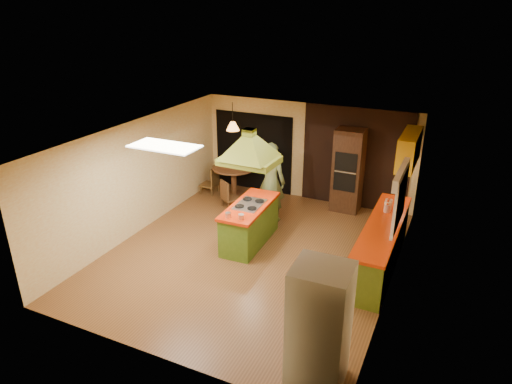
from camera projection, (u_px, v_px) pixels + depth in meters
The scene contains 21 objects.
ground at pixel (253, 253), 9.37m from camera, with size 6.50×6.50×0.00m, color brown.
room_walls at pixel (252, 198), 8.89m from camera, with size 5.50×6.50×6.50m.
ceiling_plane at pixel (252, 136), 8.41m from camera, with size 6.50×6.50×0.00m, color silver.
brick_panel at pixel (355, 159), 11.11m from camera, with size 2.64×0.03×2.50m, color #381E14.
nook_opening at pixel (253, 152), 12.25m from camera, with size 2.20×0.03×2.10m, color black.
right_counter at pixel (381, 245), 8.74m from camera, with size 0.62×3.05×0.92m.
upper_cabinets at pixel (409, 149), 9.46m from camera, with size 0.34×1.40×0.70m, color yellow.
window_right at pixel (401, 188), 7.98m from camera, with size 0.12×1.35×1.06m.
fluor_panel at pixel (165, 146), 7.84m from camera, with size 1.20×0.60×0.03m, color white.
kitchen_island at pixel (250, 223), 9.64m from camera, with size 0.77×1.79×0.90m.
range_hood at pixel (249, 141), 8.95m from camera, with size 1.14×0.83×0.80m.
man at pixel (271, 182), 10.50m from camera, with size 0.69×0.45×1.89m, color #545E32.
refrigerator at pixel (319, 327), 5.90m from camera, with size 0.73×0.69×1.78m, color silver.
wall_oven at pixel (348, 170), 10.99m from camera, with size 0.68×0.61×2.05m.
dining_table at pixel (234, 175), 11.94m from camera, with size 1.11×1.11×0.82m.
chair_left at pixel (209, 180), 12.20m from camera, with size 0.41×0.41×0.75m, color brown, non-canonical shape.
chair_near at pixel (231, 193), 11.38m from camera, with size 0.40×0.40×0.72m, color brown, non-canonical shape.
pendant_lamp at pixel (233, 126), 11.43m from camera, with size 0.33×0.33×0.21m, color #FF9E3F.
canister_large at pixel (387, 206), 9.06m from camera, with size 0.14×0.14×0.20m, color #FFF0CD.
canister_medium at pixel (389, 204), 9.16m from camera, with size 0.15×0.15×0.20m, color beige.
canister_small at pixel (387, 209), 9.02m from camera, with size 0.12×0.12×0.16m, color beige.
Camera 1 is at (3.50, -7.37, 4.78)m, focal length 32.00 mm.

